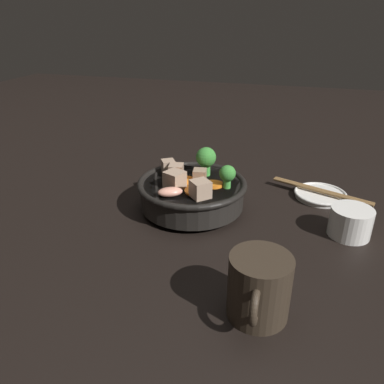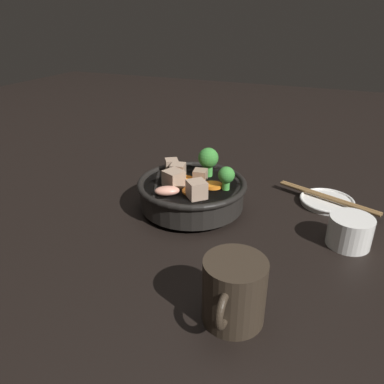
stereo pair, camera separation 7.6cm
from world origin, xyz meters
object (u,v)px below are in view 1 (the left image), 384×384
(side_saucer, at_px, (320,195))
(dark_mug, at_px, (259,287))
(stirfry_bowl, at_px, (192,190))
(tea_cup, at_px, (351,222))
(chopsticks_pair, at_px, (321,191))

(side_saucer, distance_m, dark_mug, 0.40)
(stirfry_bowl, bearing_deg, side_saucer, 116.83)
(stirfry_bowl, distance_m, tea_cup, 0.30)
(side_saucer, xyz_separation_m, tea_cup, (0.14, 0.05, 0.02))
(side_saucer, relative_size, dark_mug, 1.04)
(side_saucer, relative_size, chopsticks_pair, 0.53)
(tea_cup, bearing_deg, chopsticks_pair, -161.93)
(dark_mug, height_order, chopsticks_pair, dark_mug)
(side_saucer, height_order, dark_mug, dark_mug)
(stirfry_bowl, xyz_separation_m, dark_mug, (0.26, 0.17, 0.00))
(dark_mug, bearing_deg, stirfry_bowl, -147.45)
(tea_cup, bearing_deg, stirfry_bowl, -93.01)
(side_saucer, distance_m, chopsticks_pair, 0.01)
(dark_mug, relative_size, chopsticks_pair, 0.51)
(stirfry_bowl, relative_size, side_saucer, 1.96)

